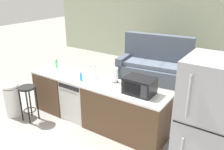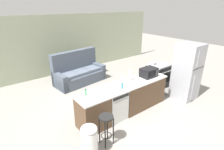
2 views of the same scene
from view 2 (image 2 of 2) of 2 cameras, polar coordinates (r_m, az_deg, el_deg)
ground_plane at (r=5.23m, az=2.83°, el=-12.59°), size 24.00×24.00×0.00m
wall_back at (r=8.24m, az=-14.95°, el=9.65°), size 10.00×0.06×2.60m
kitchen_counter at (r=5.14m, az=4.96°, el=-7.78°), size 2.94×0.66×0.90m
dishwasher at (r=4.87m, az=0.66°, el=-9.56°), size 0.58×0.61×0.84m
stove_range at (r=6.90m, az=14.84°, el=-0.12°), size 0.76×0.68×0.90m
refrigerator at (r=6.19m, az=23.25°, el=0.96°), size 0.72×0.73×1.86m
microwave at (r=5.46m, az=11.91°, el=0.83°), size 0.50×0.37×0.28m
sink_faucet at (r=4.84m, az=3.15°, el=-1.62°), size 0.07×0.18×0.30m
paper_towel_roll at (r=5.15m, az=6.05°, el=-0.12°), size 0.14×0.14×0.28m
soap_bottle at (r=4.62m, az=3.35°, el=-3.61°), size 0.06×0.06×0.18m
dish_soap_bottle at (r=4.34m, az=-8.57°, el=-5.68°), size 0.06×0.06×0.18m
kettle at (r=6.67m, az=13.53°, el=4.13°), size 0.21×0.17×0.19m
bar_stool at (r=3.98m, az=-1.90°, el=-15.69°), size 0.32×0.32×0.74m
trash_bin at (r=3.86m, az=-7.35°, el=-20.47°), size 0.35×0.35×0.74m
couch at (r=7.22m, az=-10.92°, el=0.73°), size 2.09×1.12×1.27m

